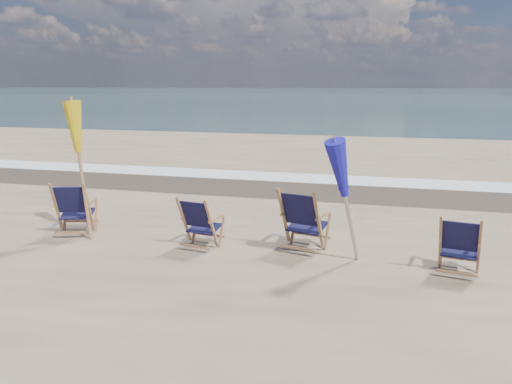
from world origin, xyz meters
TOP-DOWN VIEW (x-y plane):
  - ocean at (0.00, 128.00)m, footprint 400.00×400.00m
  - surf_foam at (0.00, 8.30)m, footprint 200.00×1.40m
  - wet_sand_strip at (0.00, 6.80)m, footprint 200.00×2.60m
  - beach_chair_0 at (-2.94, 1.95)m, footprint 0.81×0.87m
  - beach_chair_1 at (-0.60, 1.68)m, footprint 0.66×0.72m
  - beach_chair_2 at (1.06, 1.94)m, footprint 0.84×0.90m
  - beach_chair_3 at (3.30, 1.51)m, footprint 0.68×0.74m
  - umbrella_yellow at (-2.93, 1.81)m, footprint 0.30×0.30m
  - umbrella_blue at (1.52, 1.63)m, footprint 0.30×0.30m

SIDE VIEW (x-z plane):
  - ocean at x=0.00m, z-range 0.00..0.00m
  - wet_sand_strip at x=0.00m, z-range 0.00..0.00m
  - surf_foam at x=0.00m, z-range 0.00..0.01m
  - beach_chair_3 at x=3.30m, z-range 0.00..0.89m
  - beach_chair_1 at x=-0.60m, z-range 0.00..0.89m
  - beach_chair_0 at x=-2.94m, z-range 0.00..0.99m
  - beach_chair_2 at x=1.06m, z-range 0.00..1.06m
  - umbrella_blue at x=1.52m, z-range 0.47..2.44m
  - umbrella_yellow at x=-2.93m, z-range 0.63..2.96m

